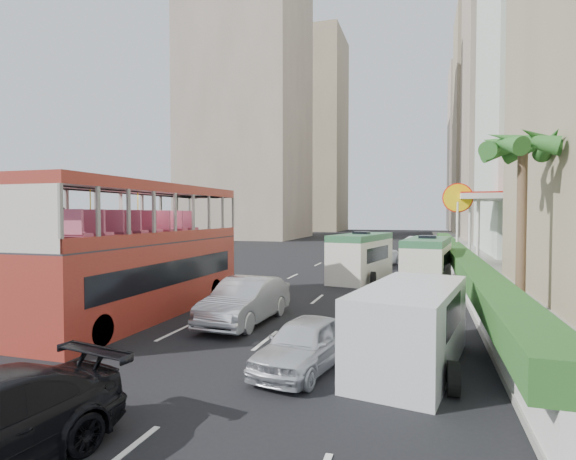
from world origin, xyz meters
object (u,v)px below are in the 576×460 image
at_px(minibus_far, 427,263).
at_px(panel_van_near, 411,326).
at_px(car_silver_lane_b, 305,369).
at_px(panel_van_far, 422,252).
at_px(palm_tree, 521,228).
at_px(van_asset, 377,266).
at_px(shell_station, 501,229).
at_px(minibus_near, 361,257).
at_px(car_silver_lane_a, 245,323).
at_px(double_decker_bus, 146,250).

bearing_deg(minibus_far, panel_van_near, -85.07).
height_order(car_silver_lane_b, panel_van_far, panel_van_far).
height_order(minibus_far, palm_tree, palm_tree).
height_order(van_asset, panel_van_near, panel_van_near).
bearing_deg(shell_station, van_asset, -156.26).
relative_size(minibus_near, minibus_far, 1.04).
height_order(palm_tree, shell_station, palm_tree).
distance_m(car_silver_lane_b, shell_station, 28.61).
bearing_deg(car_silver_lane_a, shell_station, 65.76).
distance_m(car_silver_lane_a, minibus_far, 11.90).
distance_m(car_silver_lane_a, panel_van_near, 6.64).
bearing_deg(car_silver_lane_a, double_decker_bus, -178.55).
xyz_separation_m(double_decker_bus, minibus_far, (10.44, 9.90, -1.22)).
bearing_deg(palm_tree, minibus_far, 119.62).
distance_m(van_asset, panel_van_far, 3.44).
xyz_separation_m(van_asset, panel_van_near, (3.04, -22.17, 1.04)).
distance_m(car_silver_lane_a, panel_van_far, 20.58).
relative_size(minibus_near, panel_van_near, 1.19).
relative_size(double_decker_bus, car_silver_lane_a, 2.26).
relative_size(van_asset, palm_tree, 0.82).
bearing_deg(palm_tree, minibus_near, 132.59).
height_order(double_decker_bus, van_asset, double_decker_bus).
xyz_separation_m(car_silver_lane_a, car_silver_lane_b, (3.26, -4.05, 0.00)).
height_order(double_decker_bus, minibus_near, double_decker_bus).
height_order(minibus_near, panel_van_far, minibus_near).
height_order(car_silver_lane_a, panel_van_near, panel_van_near).
relative_size(car_silver_lane_b, minibus_near, 0.62).
xyz_separation_m(panel_van_near, palm_tree, (3.86, 7.17, 2.34)).
relative_size(minibus_near, panel_van_far, 1.15).
bearing_deg(car_silver_lane_b, car_silver_lane_a, 139.62).
bearing_deg(minibus_near, minibus_far, -14.30).
bearing_deg(panel_van_far, double_decker_bus, -114.66).
xyz_separation_m(minibus_far, palm_tree, (3.36, -5.90, 2.07)).
distance_m(van_asset, panel_van_near, 22.40).
bearing_deg(shell_station, palm_tree, -96.60).
bearing_deg(car_silver_lane_b, panel_van_near, 31.92).
bearing_deg(panel_van_far, palm_tree, -74.00).
bearing_deg(car_silver_lane_a, panel_van_near, -24.95).
distance_m(van_asset, minibus_near, 7.41).
distance_m(minibus_near, minibus_far, 4.15).
xyz_separation_m(panel_van_far, palm_tree, (3.69, -15.56, 2.31)).
relative_size(double_decker_bus, palm_tree, 1.72).
bearing_deg(double_decker_bus, van_asset, 70.05).
bearing_deg(double_decker_bus, palm_tree, 16.16).
xyz_separation_m(panel_van_near, shell_station, (6.06, 26.17, 1.71)).
bearing_deg(palm_tree, car_silver_lane_b, -128.12).
height_order(minibus_near, palm_tree, palm_tree).
xyz_separation_m(palm_tree, shell_station, (2.20, 19.00, -0.63)).
bearing_deg(minibus_near, car_silver_lane_a, -90.70).
height_order(van_asset, minibus_far, minibus_far).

